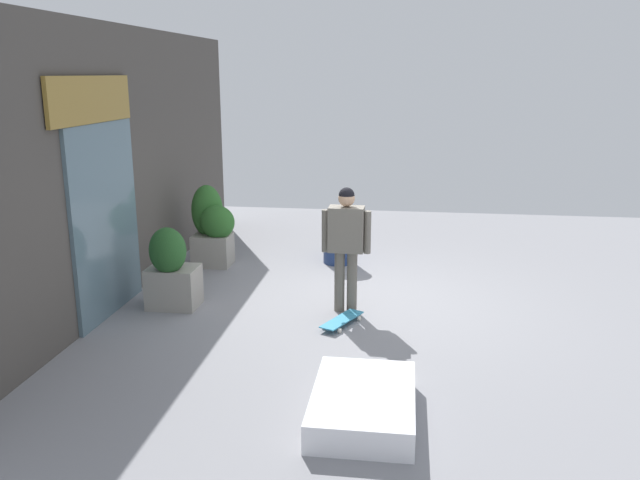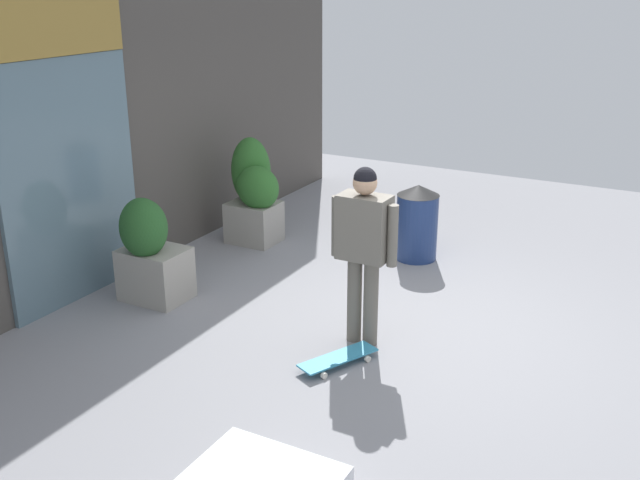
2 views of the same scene
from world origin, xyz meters
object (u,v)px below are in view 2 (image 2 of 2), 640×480
(planter_box_left, at_px, (149,247))
(trash_bin, at_px, (417,222))
(skateboarder, at_px, (364,239))
(skateboard, at_px, (338,358))
(planter_box_right, at_px, (254,192))

(planter_box_left, bearing_deg, trash_bin, -38.92)
(skateboarder, bearing_deg, planter_box_left, -84.09)
(skateboarder, xyz_separation_m, planter_box_left, (-0.19, 2.25, -0.41))
(skateboard, bearing_deg, skateboarder, -154.31)
(skateboarder, bearing_deg, skateboard, 1.31)
(skateboarder, relative_size, planter_box_left, 1.48)
(planter_box_left, height_order, trash_bin, planter_box_left)
(skateboarder, xyz_separation_m, skateboard, (-0.48, -0.00, -0.92))
(skateboarder, relative_size, skateboard, 2.17)
(skateboard, xyz_separation_m, trash_bin, (2.65, 0.33, 0.38))
(skateboarder, xyz_separation_m, planter_box_right, (1.80, 2.31, -0.36))
(skateboard, bearing_deg, planter_box_right, -109.29)
(planter_box_left, xyz_separation_m, trash_bin, (2.37, -1.91, -0.13))
(planter_box_right, distance_m, trash_bin, 2.02)
(trash_bin, bearing_deg, skateboarder, -171.36)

